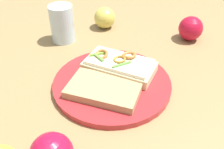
{
  "coord_description": "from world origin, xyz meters",
  "views": [
    {
      "loc": [
        -0.2,
        0.45,
        0.41
      ],
      "look_at": [
        0.0,
        0.0,
        0.03
      ],
      "focal_mm": 41.35,
      "sensor_mm": 36.0,
      "label": 1
    }
  ],
  "objects_px": {
    "apple_3": "(105,18)",
    "drinking_glass": "(62,24)",
    "plate": "(112,83)",
    "apple_1": "(191,28)",
    "sandwich": "(119,65)",
    "bread_slice_side": "(104,89)"
  },
  "relations": [
    {
      "from": "apple_1",
      "to": "apple_3",
      "type": "height_order",
      "value": "apple_1"
    },
    {
      "from": "bread_slice_side",
      "to": "sandwich",
      "type": "bearing_deg",
      "value": 84.57
    },
    {
      "from": "apple_3",
      "to": "drinking_glass",
      "type": "height_order",
      "value": "drinking_glass"
    },
    {
      "from": "plate",
      "to": "apple_3",
      "type": "relative_size",
      "value": 4.05
    },
    {
      "from": "sandwich",
      "to": "drinking_glass",
      "type": "xyz_separation_m",
      "value": [
        0.23,
        -0.1,
        0.03
      ]
    },
    {
      "from": "sandwich",
      "to": "drinking_glass",
      "type": "bearing_deg",
      "value": 157.55
    },
    {
      "from": "sandwich",
      "to": "drinking_glass",
      "type": "distance_m",
      "value": 0.26
    },
    {
      "from": "sandwich",
      "to": "bread_slice_side",
      "type": "distance_m",
      "value": 0.09
    },
    {
      "from": "bread_slice_side",
      "to": "apple_3",
      "type": "xyz_separation_m",
      "value": [
        0.15,
        -0.33,
        0.01
      ]
    },
    {
      "from": "drinking_glass",
      "to": "bread_slice_side",
      "type": "bearing_deg",
      "value": 140.27
    },
    {
      "from": "sandwich",
      "to": "bread_slice_side",
      "type": "height_order",
      "value": "sandwich"
    },
    {
      "from": "apple_3",
      "to": "sandwich",
      "type": "bearing_deg",
      "value": 123.13
    },
    {
      "from": "plate",
      "to": "apple_3",
      "type": "distance_m",
      "value": 0.32
    },
    {
      "from": "bread_slice_side",
      "to": "drinking_glass",
      "type": "distance_m",
      "value": 0.31
    },
    {
      "from": "apple_1",
      "to": "drinking_glass",
      "type": "bearing_deg",
      "value": 24.84
    },
    {
      "from": "apple_3",
      "to": "apple_1",
      "type": "bearing_deg",
      "value": -172.93
    },
    {
      "from": "plate",
      "to": "apple_3",
      "type": "height_order",
      "value": "apple_3"
    },
    {
      "from": "sandwich",
      "to": "apple_1",
      "type": "relative_size",
      "value": 2.36
    },
    {
      "from": "plate",
      "to": "apple_1",
      "type": "relative_size",
      "value": 3.84
    },
    {
      "from": "apple_1",
      "to": "drinking_glass",
      "type": "relative_size",
      "value": 0.66
    },
    {
      "from": "plate",
      "to": "apple_1",
      "type": "height_order",
      "value": "apple_1"
    },
    {
      "from": "bread_slice_side",
      "to": "drinking_glass",
      "type": "relative_size",
      "value": 1.45
    }
  ]
}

